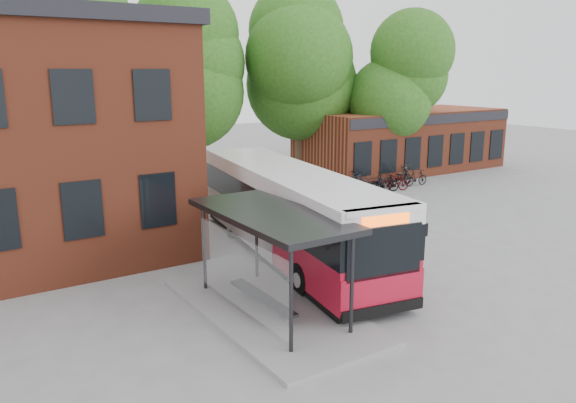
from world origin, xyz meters
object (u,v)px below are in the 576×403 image
city_bus (289,213)px  bicycle_6 (400,177)px  bicycle_3 (385,183)px  bicycle_4 (383,182)px  bicycle_2 (371,181)px  bicycle_0 (352,182)px  bicycle_7 (416,178)px  bicycle_1 (356,182)px  bicycle_5 (395,182)px  bicycle_extra_0 (404,173)px  bus_shelter (271,263)px

city_bus → bicycle_6: 14.40m
bicycle_3 → bicycle_4: size_ratio=1.06×
bicycle_6 → bicycle_2: bearing=77.0°
bicycle_4 → bicycle_6: (1.52, 0.17, 0.09)m
city_bus → bicycle_0: 12.00m
bicycle_4 → bicycle_7: bearing=-96.2°
bicycle_3 → bicycle_7: (2.66, 0.22, -0.00)m
bicycle_3 → bicycle_2: bearing=28.6°
bicycle_1 → bicycle_4: bearing=-119.2°
bicycle_1 → bicycle_6: (3.16, -0.24, -0.02)m
city_bus → bicycle_5: bearing=38.6°
city_bus → bicycle_extra_0: size_ratio=7.13×
bicycle_extra_0 → bicycle_2: bearing=75.7°
bus_shelter → bicycle_2: 17.57m
bicycle_1 → bicycle_2: (1.10, -0.01, -0.04)m
bicycle_0 → bicycle_4: size_ratio=1.24×
bicycle_2 → bicycle_4: (0.53, -0.40, -0.07)m
bicycle_0 → bicycle_5: bicycle_0 is taller
bicycle_0 → bicycle_1: size_ratio=1.13×
city_bus → bicycle_5: (11.20, 6.22, -1.11)m
bicycle_3 → bus_shelter: bearing=150.6°
bicycle_1 → bicycle_extra_0: size_ratio=0.97×
city_bus → bicycle_2: size_ratio=6.92×
bicycle_0 → bicycle_extra_0: size_ratio=1.10×
city_bus → bicycle_7: bearing=36.0°
bicycle_7 → bicycle_extra_0: 1.28m
bicycle_0 → bicycle_7: bearing=-130.0°
bicycle_5 → bicycle_0: bearing=78.4°
bicycle_2 → bicycle_4: 0.67m
city_bus → bicycle_2: 12.79m
city_bus → bicycle_1: city_bus is taller
city_bus → bicycle_5: city_bus is taller
city_bus → bicycle_3: 12.30m
bus_shelter → bicycle_3: bus_shelter is taller
city_bus → bicycle_6: (12.46, 7.13, -1.09)m
bicycle_7 → bicycle_1: bearing=81.4°
bicycle_0 → bicycle_5: size_ratio=1.24×
bicycle_3 → bicycle_6: bearing=-43.9°
bicycle_1 → bicycle_2: 1.10m
bicycle_2 → bicycle_extra_0: size_ratio=1.03×
bicycle_2 → city_bus: bearing=144.6°
bicycle_3 → bicycle_0: bearing=68.6°
bus_shelter → bicycle_7: size_ratio=4.30×
bicycle_extra_0 → bicycle_7: bearing=146.8°
bicycle_2 → bicycle_5: (0.79, -1.13, -0.01)m
bicycle_7 → bicycle_3: bearing=98.3°
bicycle_2 → bicycle_3: bearing=-155.9°
bicycle_3 → city_bus: bearing=144.9°
bicycle_1 → bicycle_2: bearing=-105.8°
bus_shelter → bicycle_6: 19.06m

